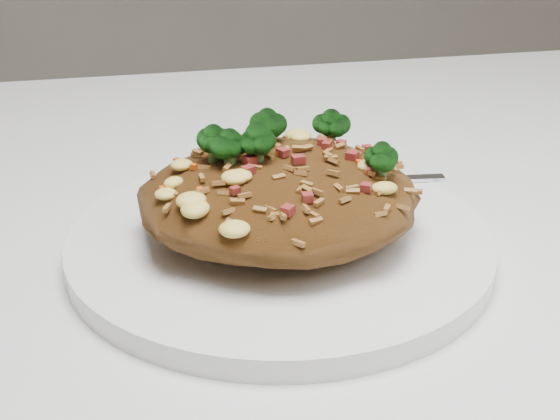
# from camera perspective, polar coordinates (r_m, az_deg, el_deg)

# --- Properties ---
(dining_table) EXTENTS (1.20, 0.80, 0.75)m
(dining_table) POSITION_cam_1_polar(r_m,az_deg,el_deg) (0.54, -6.44, -11.29)
(dining_table) COLOR silver
(dining_table) RESTS_ON ground
(plate) EXTENTS (0.26, 0.26, 0.01)m
(plate) POSITION_cam_1_polar(r_m,az_deg,el_deg) (0.48, -0.00, -2.38)
(plate) COLOR white
(plate) RESTS_ON dining_table
(fried_rice) EXTENTS (0.17, 0.15, 0.07)m
(fried_rice) POSITION_cam_1_polar(r_m,az_deg,el_deg) (0.46, 0.00, 1.92)
(fried_rice) COLOR brown
(fried_rice) RESTS_ON plate
(fork) EXTENTS (0.16, 0.03, 0.00)m
(fork) POSITION_cam_1_polar(r_m,az_deg,el_deg) (0.54, 4.45, 2.12)
(fork) COLOR silver
(fork) RESTS_ON plate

